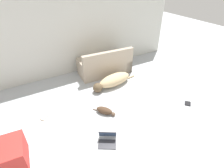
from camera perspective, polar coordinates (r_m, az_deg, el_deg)
ground_plane at (r=3.48m, az=8.53°, el=-24.36°), size 20.00×20.00×0.00m
wall_back at (r=5.62m, az=-15.24°, el=14.64°), size 7.77×0.06×2.45m
couch at (r=5.76m, az=-2.25°, el=6.01°), size 1.71×0.88×0.87m
dog at (r=5.17m, az=0.29°, el=1.11°), size 1.55×0.58×0.34m
cat at (r=4.25m, az=-2.32°, el=-8.72°), size 0.41×0.51×0.16m
laptop_open at (r=3.68m, az=-1.50°, el=-17.34°), size 0.47×0.46×0.23m
book_black at (r=4.96m, az=23.48°, el=-5.86°), size 0.23×0.22×0.02m
book_cream at (r=4.47m, az=-21.26°, el=-10.18°), size 0.21×0.19×0.02m
side_chair at (r=3.68m, az=-32.15°, el=-18.99°), size 0.68×0.66×0.90m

